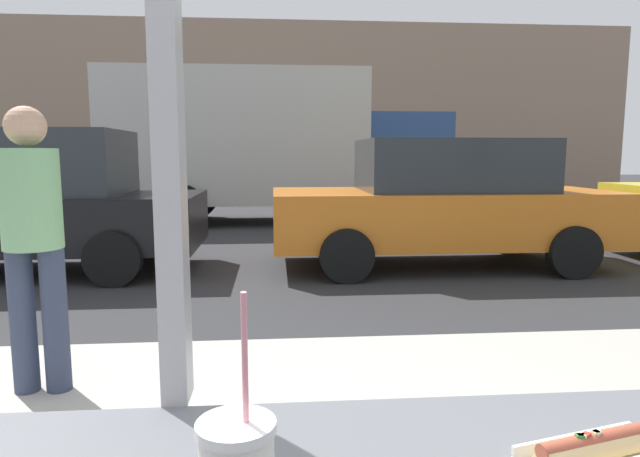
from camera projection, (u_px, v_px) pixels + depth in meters
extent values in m
plane|color=#2D2D30|center=(263.00, 245.00, 9.04)|extent=(60.00, 60.00, 0.00)
cube|color=#B2ADA3|center=(238.00, 446.00, 2.71)|extent=(16.00, 2.80, 0.12)
cube|color=#404245|center=(173.00, 415.00, 1.03)|extent=(2.34, 0.02, 0.02)
cube|color=#9E9EA3|center=(166.00, 58.00, 0.99)|extent=(0.05, 0.08, 1.30)
cube|color=gray|center=(269.00, 109.00, 21.06)|extent=(28.00, 1.20, 6.40)
cylinder|color=black|center=(236.00, 435.00, 0.63)|extent=(0.08, 0.08, 0.01)
cylinder|color=white|center=(236.00, 427.00, 0.63)|extent=(0.09, 0.09, 0.01)
cylinder|color=pink|center=(245.00, 376.00, 0.62)|extent=(0.01, 0.03, 0.20)
cube|color=silver|center=(574.00, 442.00, 0.89)|extent=(0.23, 0.07, 0.03)
cylinder|color=#DBB77A|center=(595.00, 448.00, 0.85)|extent=(0.21, 0.09, 0.04)
cylinder|color=#9E4733|center=(596.00, 441.00, 0.84)|extent=(0.21, 0.08, 0.03)
cube|color=red|center=(586.00, 436.00, 0.84)|extent=(0.02, 0.02, 0.01)
cube|color=#337A2D|center=(580.00, 437.00, 0.83)|extent=(0.01, 0.01, 0.01)
cube|color=beige|center=(596.00, 434.00, 0.84)|extent=(0.01, 0.01, 0.01)
cube|color=beige|center=(597.00, 433.00, 0.84)|extent=(0.02, 0.02, 0.01)
cube|color=beige|center=(581.00, 437.00, 0.83)|extent=(0.01, 0.01, 0.01)
cube|color=black|center=(16.00, 221.00, 6.87)|extent=(4.55, 1.71, 0.67)
cube|color=#282D33|center=(26.00, 162.00, 6.79)|extent=(2.36, 1.50, 0.80)
cylinder|color=black|center=(147.00, 236.00, 7.88)|extent=(0.64, 0.18, 0.64)
cylinder|color=black|center=(113.00, 259.00, 6.19)|extent=(0.64, 0.18, 0.64)
cube|color=orange|center=(441.00, 216.00, 7.32)|extent=(4.44, 1.78, 0.69)
cube|color=#282D33|center=(450.00, 165.00, 7.23)|extent=(2.31, 1.57, 0.67)
cylinder|color=black|center=(511.00, 232.00, 8.36)|extent=(0.64, 0.18, 0.64)
cylinder|color=black|center=(574.00, 252.00, 6.60)|extent=(0.64, 0.18, 0.64)
cylinder|color=black|center=(331.00, 234.00, 8.13)|extent=(0.64, 0.18, 0.64)
cylinder|color=black|center=(347.00, 256.00, 6.37)|extent=(0.64, 0.18, 0.64)
cube|color=beige|center=(238.00, 138.00, 11.88)|extent=(5.46, 2.20, 2.77)
cube|color=navy|center=(398.00, 158.00, 12.23)|extent=(1.90, 2.10, 1.90)
cylinder|color=black|center=(387.00, 197.00, 13.39)|extent=(0.90, 0.24, 0.90)
cylinder|color=black|center=(408.00, 205.00, 11.32)|extent=(0.90, 0.24, 0.90)
cylinder|color=black|center=(198.00, 198.00, 13.07)|extent=(0.90, 0.24, 0.90)
cylinder|color=black|center=(183.00, 207.00, 10.90)|extent=(0.90, 0.24, 0.90)
cylinder|color=#333C54|center=(23.00, 321.00, 3.15)|extent=(0.14, 0.14, 0.84)
cylinder|color=#333C54|center=(55.00, 320.00, 3.16)|extent=(0.14, 0.14, 0.84)
cylinder|color=#79B17B|center=(31.00, 199.00, 3.06)|extent=(0.32, 0.32, 0.56)
sphere|color=tan|center=(25.00, 126.00, 3.01)|extent=(0.22, 0.22, 0.22)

